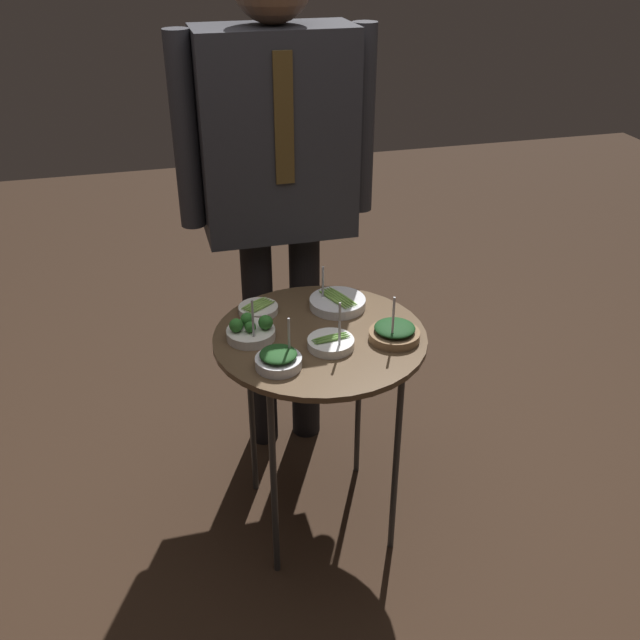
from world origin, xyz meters
The scene contains 9 objects.
ground_plane centered at (0.00, 0.00, 0.00)m, with size 8.00×8.00×0.00m, color black.
serving_cart centered at (0.00, 0.00, 0.67)m, with size 0.63×0.63×0.73m.
bowl_broccoli_center centered at (-0.20, 0.03, 0.75)m, with size 0.14×0.14×0.15m.
bowl_asparagus_front_left centered at (0.01, -0.07, 0.74)m, with size 0.13×0.13×0.16m.
bowl_spinach_far_rim centered at (-0.15, -0.13, 0.75)m, with size 0.13×0.13×0.14m.
bowl_asparagus_mid_right centered at (0.10, 0.15, 0.74)m, with size 0.18×0.18×0.13m.
bowl_spinach_near_rim centered at (0.20, -0.08, 0.75)m, with size 0.15×0.15×0.16m.
bowl_asparagus_back_left centered at (-0.15, 0.18, 0.74)m, with size 0.12×0.12×0.03m.
waiter_figure centered at (-0.02, 0.47, 1.11)m, with size 0.65×0.24×1.75m.
Camera 1 is at (-0.46, -1.73, 1.81)m, focal length 40.00 mm.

